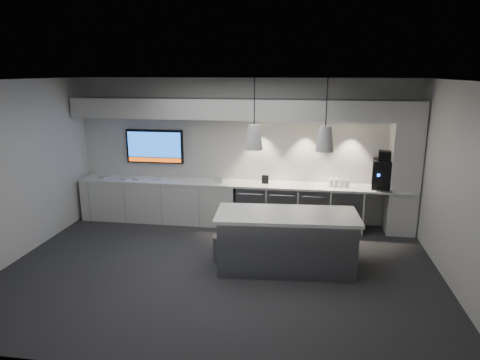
% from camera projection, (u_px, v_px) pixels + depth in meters
% --- Properties ---
extents(floor, '(7.00, 7.00, 0.00)m').
position_uv_depth(floor, '(220.00, 270.00, 6.93)').
color(floor, '#29292B').
rests_on(floor, ground).
extents(ceiling, '(7.00, 7.00, 0.00)m').
position_uv_depth(ceiling, '(218.00, 80.00, 6.19)').
color(ceiling, black).
rests_on(ceiling, wall_back).
extents(wall_back, '(7.00, 0.00, 7.00)m').
position_uv_depth(wall_back, '(243.00, 151.00, 8.95)').
color(wall_back, silver).
rests_on(wall_back, floor).
extents(wall_front, '(7.00, 0.00, 7.00)m').
position_uv_depth(wall_front, '(168.00, 243.00, 4.16)').
color(wall_front, silver).
rests_on(wall_front, floor).
extents(wall_left, '(0.00, 7.00, 7.00)m').
position_uv_depth(wall_left, '(12.00, 172.00, 7.07)').
color(wall_left, silver).
rests_on(wall_left, floor).
extents(wall_right, '(0.00, 7.00, 7.00)m').
position_uv_depth(wall_right, '(461.00, 190.00, 6.04)').
color(wall_right, silver).
rests_on(wall_right, floor).
extents(back_counter, '(6.80, 0.65, 0.04)m').
position_uv_depth(back_counter, '(240.00, 184.00, 8.79)').
color(back_counter, white).
rests_on(back_counter, left_base_cabinets).
extents(left_base_cabinets, '(3.30, 0.63, 0.86)m').
position_uv_depth(left_base_cabinets, '(160.00, 201.00, 9.16)').
color(left_base_cabinets, silver).
rests_on(left_base_cabinets, floor).
extents(fridge_unit_a, '(0.60, 0.61, 0.85)m').
position_uv_depth(fridge_unit_a, '(252.00, 205.00, 8.87)').
color(fridge_unit_a, gray).
rests_on(fridge_unit_a, floor).
extents(fridge_unit_b, '(0.60, 0.61, 0.85)m').
position_uv_depth(fridge_unit_b, '(282.00, 207.00, 8.78)').
color(fridge_unit_b, gray).
rests_on(fridge_unit_b, floor).
extents(fridge_unit_c, '(0.60, 0.61, 0.85)m').
position_uv_depth(fridge_unit_c, '(314.00, 208.00, 8.69)').
color(fridge_unit_c, gray).
rests_on(fridge_unit_c, floor).
extents(fridge_unit_d, '(0.60, 0.61, 0.85)m').
position_uv_depth(fridge_unit_d, '(345.00, 210.00, 8.59)').
color(fridge_unit_d, gray).
rests_on(fridge_unit_d, floor).
extents(backsplash, '(4.60, 0.03, 1.30)m').
position_uv_depth(backsplash, '(300.00, 150.00, 8.74)').
color(backsplash, silver).
rests_on(backsplash, wall_back).
extents(soffit, '(6.90, 0.60, 0.40)m').
position_uv_depth(soffit, '(240.00, 109.00, 8.44)').
color(soffit, silver).
rests_on(soffit, wall_back).
extents(column, '(0.55, 0.55, 2.60)m').
position_uv_depth(column, '(404.00, 169.00, 8.24)').
color(column, silver).
rests_on(column, floor).
extents(wall_tv, '(1.25, 0.07, 0.72)m').
position_uv_depth(wall_tv, '(155.00, 146.00, 9.17)').
color(wall_tv, black).
rests_on(wall_tv, wall_back).
extents(island, '(2.30, 1.11, 0.95)m').
position_uv_depth(island, '(286.00, 241.00, 6.86)').
color(island, gray).
rests_on(island, floor).
extents(bin, '(0.31, 0.31, 0.43)m').
position_uv_depth(bin, '(222.00, 248.00, 7.24)').
color(bin, gray).
rests_on(bin, floor).
extents(coffee_machine, '(0.46, 0.62, 0.73)m').
position_uv_depth(coffee_machine, '(383.00, 173.00, 8.33)').
color(coffee_machine, black).
rests_on(coffee_machine, back_counter).
extents(sign_black, '(0.14, 0.03, 0.18)m').
position_uv_depth(sign_black, '(265.00, 179.00, 8.68)').
color(sign_black, black).
rests_on(sign_black, back_counter).
extents(sign_white, '(0.18, 0.08, 0.14)m').
position_uv_depth(sign_white, '(219.00, 180.00, 8.76)').
color(sign_white, white).
rests_on(sign_white, back_counter).
extents(cup_cluster, '(0.39, 0.18, 0.15)m').
position_uv_depth(cup_cluster, '(339.00, 183.00, 8.48)').
color(cup_cluster, silver).
rests_on(cup_cluster, back_counter).
extents(tray_a, '(0.19, 0.19, 0.02)m').
position_uv_depth(tray_a, '(104.00, 177.00, 9.22)').
color(tray_a, '#AEAEAE').
rests_on(tray_a, back_counter).
extents(tray_b, '(0.18, 0.18, 0.02)m').
position_uv_depth(tray_b, '(124.00, 179.00, 9.06)').
color(tray_b, '#AEAEAE').
rests_on(tray_b, back_counter).
extents(tray_c, '(0.20, 0.20, 0.02)m').
position_uv_depth(tray_c, '(138.00, 179.00, 9.07)').
color(tray_c, '#AEAEAE').
rests_on(tray_c, back_counter).
extents(tray_d, '(0.20, 0.20, 0.02)m').
position_uv_depth(tray_d, '(157.00, 179.00, 9.03)').
color(tray_d, '#AEAEAE').
rests_on(tray_d, back_counter).
extents(pendant_left, '(0.27, 0.27, 1.08)m').
position_uv_depth(pendant_left, '(254.00, 137.00, 6.52)').
color(pendant_left, silver).
rests_on(pendant_left, ceiling).
extents(pendant_right, '(0.27, 0.27, 1.08)m').
position_uv_depth(pendant_right, '(325.00, 138.00, 6.37)').
color(pendant_right, silver).
rests_on(pendant_right, ceiling).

